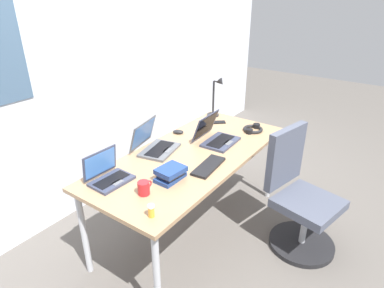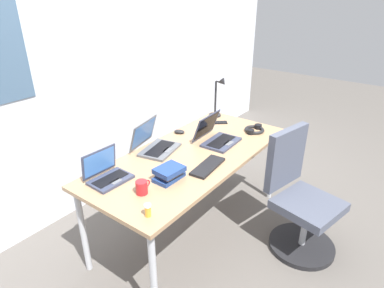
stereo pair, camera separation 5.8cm
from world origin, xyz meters
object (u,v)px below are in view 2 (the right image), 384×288
desk_lamp (218,98)px  headphones (254,130)px  external_keyboard (208,166)px  coffee_mug (142,187)px  laptop_center (217,137)px  office_chair (299,203)px  book_stack (169,173)px  cell_phone (220,122)px  laptop_mid_desk (107,174)px  laptop_far_corner (155,144)px  computer_mouse (179,132)px  pill_bottle (148,210)px

desk_lamp → headphones: bearing=-103.7°
external_keyboard → coffee_mug: bearing=158.3°
laptop_center → office_chair: size_ratio=0.35×
headphones → coffee_mug: coffee_mug is taller
book_stack → cell_phone: bearing=14.4°
book_stack → laptop_mid_desk: bearing=127.6°
laptop_far_corner → computer_mouse: 0.37m
external_keyboard → desk_lamp: bearing=23.2°
external_keyboard → computer_mouse: computer_mouse is taller
computer_mouse → laptop_center: bearing=-106.1°
coffee_mug → office_chair: 1.28m
computer_mouse → book_stack: (-0.64, -0.43, 0.03)m
desk_lamp → laptop_center: (-0.51, -0.32, -0.15)m
headphones → office_chair: 0.76m
headphones → desk_lamp: bearing=76.3°
pill_bottle → cell_phone: bearing=16.8°
laptop_mid_desk → cell_phone: (1.33, -0.06, -0.04)m
desk_lamp → external_keyboard: desk_lamp is taller
laptop_center → office_chair: laptop_center is taller
laptop_mid_desk → office_chair: size_ratio=0.29×
laptop_center → computer_mouse: bearing=97.6°
laptop_far_corner → pill_bottle: laptop_far_corner is taller
pill_bottle → desk_lamp: bearing=19.1°
external_keyboard → laptop_center: bearing=19.2°
headphones → external_keyboard: bearing=-177.2°
laptop_center → cell_phone: laptop_center is taller
cell_phone → pill_bottle: (-1.45, -0.44, 0.04)m
external_keyboard → pill_bottle: size_ratio=4.18×
coffee_mug → headphones: bearing=-4.8°
laptop_mid_desk → pill_bottle: (-0.12, -0.49, -0.00)m
desk_lamp → office_chair: bearing=-112.7°
laptop_mid_desk → coffee_mug: laptop_mid_desk is taller
desk_lamp → pill_bottle: size_ratio=5.07×
headphones → laptop_center: bearing=159.5°
laptop_center → office_chair: (0.07, -0.74, -0.39)m
external_keyboard → pill_bottle: pill_bottle is taller
laptop_center → computer_mouse: (-0.05, 0.36, -0.03)m
laptop_mid_desk → headphones: bearing=-17.1°
pill_bottle → coffee_mug: 0.24m
book_stack → laptop_center: bearing=5.5°
laptop_mid_desk → book_stack: bearing=-52.4°
desk_lamp → pill_bottle: desk_lamp is taller
laptop_center → computer_mouse: laptop_center is taller
computer_mouse → headphones: bearing=-72.6°
office_chair → computer_mouse: bearing=96.2°
laptop_far_corner → computer_mouse: bearing=7.2°
laptop_mid_desk → coffee_mug: size_ratio=2.46×
laptop_center → book_stack: bearing=-174.5°
laptop_mid_desk → book_stack: (0.26, -0.33, 0.00)m
laptop_center → office_chair: bearing=-84.5°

